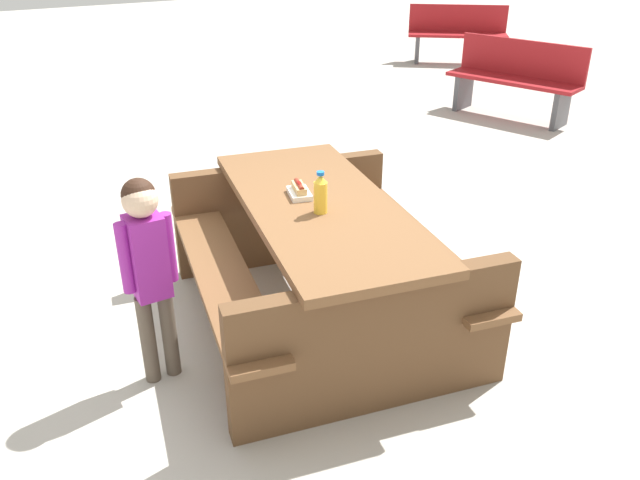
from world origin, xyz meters
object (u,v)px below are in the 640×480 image
(park_bench_mid, at_px, (515,78))
(picnic_table, at_px, (320,253))
(park_bench_far, at_px, (457,33))
(hotdog_tray, at_px, (299,191))
(soda_bottle, at_px, (320,194))
(child_in_coat, at_px, (148,257))

(park_bench_mid, bearing_deg, picnic_table, 122.65)
(park_bench_mid, xyz_separation_m, park_bench_far, (2.66, -1.40, 0.00))
(park_bench_far, bearing_deg, hotdog_tray, 133.02)
(picnic_table, height_order, hotdog_tray, hotdog_tray)
(park_bench_mid, relative_size, park_bench_far, 1.07)
(hotdog_tray, distance_m, park_bench_far, 7.47)
(soda_bottle, xyz_separation_m, child_in_coat, (0.07, 0.89, -0.16))
(picnic_table, distance_m, child_in_coat, 0.99)
(soda_bottle, height_order, park_bench_far, soda_bottle)
(picnic_table, relative_size, hotdog_tray, 9.99)
(picnic_table, distance_m, park_bench_far, 7.51)
(soda_bottle, relative_size, park_bench_mid, 0.15)
(picnic_table, height_order, child_in_coat, child_in_coat)
(soda_bottle, bearing_deg, hotdog_tray, -1.07)
(soda_bottle, bearing_deg, park_bench_far, -45.67)
(hotdog_tray, distance_m, park_bench_mid, 4.74)
(soda_bottle, height_order, child_in_coat, child_in_coat)
(picnic_table, bearing_deg, hotdog_tray, 22.23)
(park_bench_mid, bearing_deg, child_in_coat, 117.76)
(child_in_coat, relative_size, park_bench_mid, 0.70)
(child_in_coat, bearing_deg, soda_bottle, -94.17)
(soda_bottle, bearing_deg, child_in_coat, 85.83)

